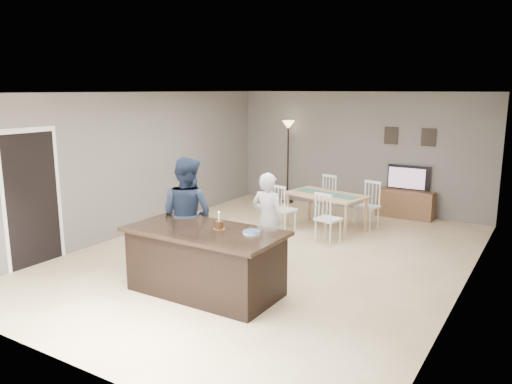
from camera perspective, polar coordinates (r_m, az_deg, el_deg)
The scene contains 14 objects.
floor at distance 8.46m, azimuth 1.73°, elevation -7.31°, with size 8.00×8.00×0.00m, color tan.
room_shell at distance 8.07m, azimuth 1.81°, elevation 4.02°, with size 8.00×8.00×8.00m.
kitchen_island at distance 6.90m, azimuth -5.79°, elevation -7.85°, with size 2.15×1.10×0.90m.
tv_console at distance 11.34m, azimuth 16.67°, elevation -1.31°, with size 1.20×0.40×0.60m, color brown.
television at distance 11.30m, azimuth 16.93°, elevation 1.54°, with size 0.91×0.12×0.53m, color black.
tv_screen_glow at distance 11.22m, azimuth 16.83°, elevation 1.52°, with size 0.78×0.78×0.00m, color orange.
picture_frames at distance 11.32m, azimuth 17.13°, elevation 6.09°, with size 1.10×0.02×0.38m.
doorway at distance 8.50m, azimuth -24.28°, elevation 0.51°, with size 0.00×2.10×2.65m.
woman at distance 7.78m, azimuth 1.35°, elevation -3.23°, with size 0.55×0.36×1.50m, color #BABABF.
man at distance 7.64m, azimuth -7.89°, elevation -2.59°, with size 0.86×0.67×1.77m, color #1C273E.
birthday_cake at distance 6.76m, azimuth -4.25°, elevation -3.75°, with size 0.16×0.16×0.24m.
plate_stack at distance 6.53m, azimuth -0.50°, elevation -4.63°, with size 0.24×0.24×0.04m.
dining_table at distance 9.96m, azimuth 8.04°, elevation -0.92°, with size 1.79×2.00×0.94m.
floor_lamp at distance 12.17m, azimuth 3.69°, elevation 6.02°, with size 0.30×0.30×2.01m.
Camera 1 is at (3.98, -6.95, 2.75)m, focal length 35.00 mm.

